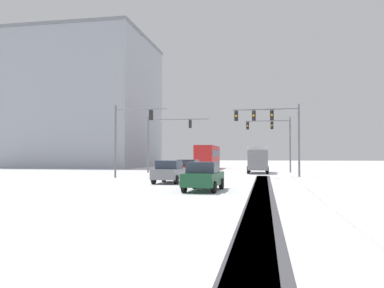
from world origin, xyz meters
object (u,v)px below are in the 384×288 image
(car_grey_second, at_px, (170,172))
(traffic_signal_near_left, at_px, (129,129))
(traffic_signal_near_right, at_px, (272,124))
(traffic_signal_far_left, at_px, (165,134))
(box_truck_delivery, at_px, (258,158))
(traffic_signal_far_right, at_px, (274,133))
(bus_oncoming, at_px, (208,155))
(car_dark_green_third, at_px, (204,176))
(office_building_far_left_block, at_px, (78,104))
(car_red_lead, at_px, (188,169))

(car_grey_second, bearing_deg, traffic_signal_near_left, 131.85)
(traffic_signal_near_left, bearing_deg, traffic_signal_near_right, 9.44)
(traffic_signal_far_left, height_order, box_truck_delivery, traffic_signal_far_left)
(traffic_signal_far_left, distance_m, traffic_signal_near_right, 14.29)
(traffic_signal_far_right, xyz_separation_m, bus_oncoming, (-9.37, 9.62, -2.62))
(car_dark_green_third, bearing_deg, traffic_signal_near_left, 126.51)
(box_truck_delivery, bearing_deg, office_building_far_left_block, 149.33)
(bus_oncoming, distance_m, office_building_far_left_block, 26.57)
(car_grey_second, height_order, box_truck_delivery, box_truck_delivery)
(traffic_signal_far_right, distance_m, car_grey_second, 21.67)
(traffic_signal_near_right, xyz_separation_m, box_truck_delivery, (-1.41, 9.70, -3.15))
(traffic_signal_near_left, distance_m, car_grey_second, 8.48)
(car_red_lead, relative_size, box_truck_delivery, 0.56)
(car_red_lead, distance_m, car_grey_second, 6.23)
(traffic_signal_near_left, relative_size, car_dark_green_third, 1.56)
(car_red_lead, height_order, office_building_far_left_block, office_building_far_left_block)
(traffic_signal_far_right, height_order, traffic_signal_near_right, same)
(car_red_lead, height_order, car_dark_green_third, same)
(car_grey_second, relative_size, car_dark_green_third, 0.99)
(office_building_far_left_block, bearing_deg, car_dark_green_third, -55.47)
(traffic_signal_far_right, relative_size, box_truck_delivery, 0.87)
(traffic_signal_near_left, distance_m, office_building_far_left_block, 37.24)
(traffic_signal_near_left, height_order, car_grey_second, traffic_signal_near_left)
(traffic_signal_far_right, xyz_separation_m, traffic_signal_near_right, (-0.51, -11.98, 0.17))
(traffic_signal_far_right, distance_m, car_red_lead, 16.09)
(traffic_signal_near_right, bearing_deg, car_dark_green_third, -106.47)
(traffic_signal_near_right, xyz_separation_m, car_grey_second, (-7.40, -7.83, -3.97))
(box_truck_delivery, bearing_deg, traffic_signal_far_left, -170.90)
(office_building_far_left_block, bearing_deg, traffic_signal_near_left, -56.24)
(traffic_signal_near_left, distance_m, traffic_signal_far_right, 19.19)
(car_red_lead, bearing_deg, car_dark_green_third, -75.03)
(car_red_lead, height_order, car_grey_second, same)
(car_red_lead, relative_size, car_grey_second, 1.00)
(traffic_signal_near_left, relative_size, car_grey_second, 1.57)
(car_grey_second, xyz_separation_m, car_dark_green_third, (3.38, -5.77, 0.00))
(traffic_signal_near_left, xyz_separation_m, traffic_signal_far_right, (13.05, 14.07, 0.26))
(traffic_signal_far_left, bearing_deg, car_grey_second, -74.43)
(traffic_signal_far_left, height_order, car_dark_green_third, traffic_signal_far_left)
(bus_oncoming, bearing_deg, traffic_signal_near_right, -67.70)
(traffic_signal_near_left, distance_m, box_truck_delivery, 16.43)
(traffic_signal_near_left, bearing_deg, car_dark_green_third, -53.49)
(traffic_signal_far_right, relative_size, car_grey_second, 1.57)
(traffic_signal_near_left, xyz_separation_m, bus_oncoming, (3.68, 23.69, -2.36))
(car_red_lead, xyz_separation_m, office_building_far_left_block, (-25.66, 29.97, 10.28))
(car_red_lead, bearing_deg, bus_oncoming, 94.02)
(traffic_signal_near_right, relative_size, box_truck_delivery, 0.87)
(traffic_signal_near_right, xyz_separation_m, car_dark_green_third, (-4.02, -13.60, -3.97))
(traffic_signal_far_left, distance_m, office_building_far_left_block, 30.02)
(car_grey_second, height_order, car_dark_green_third, same)
(traffic_signal_near_left, relative_size, box_truck_delivery, 0.87)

